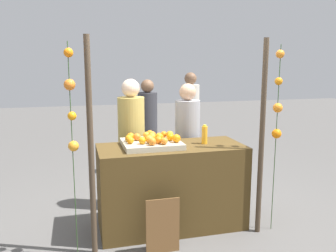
{
  "coord_description": "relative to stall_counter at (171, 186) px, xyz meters",
  "views": [
    {
      "loc": [
        -1.02,
        -3.71,
        1.87
      ],
      "look_at": [
        0.0,
        0.15,
        1.15
      ],
      "focal_mm": 37.88,
      "sensor_mm": 36.0,
      "label": 1
    }
  ],
  "objects": [
    {
      "name": "chalkboard_sign",
      "position": [
        -0.24,
        -0.55,
        -0.2
      ],
      "size": [
        0.34,
        0.03,
        0.58
      ],
      "color": "brown",
      "rests_on": "ground_plane"
    },
    {
      "name": "orange_8",
      "position": [
        -0.47,
        0.06,
        0.57
      ],
      "size": [
        0.08,
        0.08,
        0.08
      ],
      "primitive_type": "sphere",
      "color": "orange",
      "rests_on": "orange_tray"
    },
    {
      "name": "orange_2",
      "position": [
        -0.04,
        0.19,
        0.57
      ],
      "size": [
        0.07,
        0.07,
        0.07
      ],
      "primitive_type": "sphere",
      "color": "orange",
      "rests_on": "orange_tray"
    },
    {
      "name": "orange_0",
      "position": [
        -0.37,
        0.11,
        0.58
      ],
      "size": [
        0.08,
        0.08,
        0.08
      ],
      "primitive_type": "sphere",
      "color": "orange",
      "rests_on": "orange_tray"
    },
    {
      "name": "orange_7",
      "position": [
        -0.35,
        -0.08,
        0.57
      ],
      "size": [
        0.08,
        0.08,
        0.08
      ],
      "primitive_type": "sphere",
      "color": "orange",
      "rests_on": "orange_tray"
    },
    {
      "name": "orange_3",
      "position": [
        -0.01,
        -0.0,
        0.58
      ],
      "size": [
        0.09,
        0.09,
        0.09
      ],
      "primitive_type": "sphere",
      "color": "orange",
      "rests_on": "orange_tray"
    },
    {
      "name": "orange_6",
      "position": [
        -0.44,
        0.13,
        0.58
      ],
      "size": [
        0.09,
        0.09,
        0.09
      ],
      "primitive_type": "sphere",
      "color": "orange",
      "rests_on": "orange_tray"
    },
    {
      "name": "orange_1",
      "position": [
        -0.25,
        0.19,
        0.57
      ],
      "size": [
        0.08,
        0.08,
        0.08
      ],
      "primitive_type": "sphere",
      "color": "orange",
      "rests_on": "orange_tray"
    },
    {
      "name": "orange_13",
      "position": [
        -0.12,
        -0.16,
        0.57
      ],
      "size": [
        0.08,
        0.08,
        0.08
      ],
      "primitive_type": "sphere",
      "color": "orange",
      "rests_on": "orange_tray"
    },
    {
      "name": "orange_15",
      "position": [
        -0.18,
        0.16,
        0.58
      ],
      "size": [
        0.09,
        0.09,
        0.09
      ],
      "primitive_type": "sphere",
      "color": "orange",
      "rests_on": "orange_tray"
    },
    {
      "name": "canopy_post_left",
      "position": [
        -0.9,
        -0.39,
        0.58
      ],
      "size": [
        0.06,
        0.06,
        2.12
      ],
      "primitive_type": "cylinder",
      "color": "#473828",
      "rests_on": "ground_plane"
    },
    {
      "name": "crowd_person_1",
      "position": [
        1.08,
        2.59,
        0.31
      ],
      "size": [
        0.34,
        0.34,
        1.68
      ],
      "color": "beige",
      "rests_on": "ground_plane"
    },
    {
      "name": "ground_plane",
      "position": [
        0.0,
        0.0,
        -0.47
      ],
      "size": [
        24.0,
        24.0,
        0.0
      ],
      "primitive_type": "plane",
      "color": "#565451"
    },
    {
      "name": "vendor_left",
      "position": [
        -0.35,
        0.64,
        0.3
      ],
      "size": [
        0.33,
        0.33,
        1.67
      ],
      "color": "tan",
      "rests_on": "ground_plane"
    },
    {
      "name": "crowd_person_0",
      "position": [
        0.14,
        1.99,
        0.27
      ],
      "size": [
        0.32,
        0.32,
        1.59
      ],
      "color": "#333338",
      "rests_on": "ground_plane"
    },
    {
      "name": "orange_11",
      "position": [
        -0.19,
        0.24,
        0.58
      ],
      "size": [
        0.08,
        0.08,
        0.08
      ],
      "primitive_type": "sphere",
      "color": "orange",
      "rests_on": "orange_tray"
    },
    {
      "name": "orange_12",
      "position": [
        -0.26,
        -0.06,
        0.58
      ],
      "size": [
        0.09,
        0.09,
        0.09
      ],
      "primitive_type": "sphere",
      "color": "orange",
      "rests_on": "orange_tray"
    },
    {
      "name": "garland_strand_left",
      "position": [
        -1.06,
        -0.41,
        1.01
      ],
      "size": [
        0.11,
        0.1,
        2.05
      ],
      "color": "#2D4C23",
      "rests_on": "ground_plane"
    },
    {
      "name": "orange_tray",
      "position": [
        -0.22,
        0.03,
        0.5
      ],
      "size": [
        0.63,
        0.55,
        0.06
      ],
      "primitive_type": "cube",
      "color": "#B2AD99",
      "rests_on": "stall_counter"
    },
    {
      "name": "orange_5",
      "position": [
        0.01,
        0.13,
        0.58
      ],
      "size": [
        0.09,
        0.09,
        0.09
      ],
      "primitive_type": "sphere",
      "color": "orange",
      "rests_on": "orange_tray"
    },
    {
      "name": "orange_16",
      "position": [
        -0.47,
        -0.03,
        0.57
      ],
      "size": [
        0.07,
        0.07,
        0.07
      ],
      "primitive_type": "sphere",
      "color": "orange",
      "rests_on": "orange_tray"
    },
    {
      "name": "orange_17",
      "position": [
        -0.17,
        -0.1,
        0.57
      ],
      "size": [
        0.08,
        0.08,
        0.08
      ],
      "primitive_type": "sphere",
      "color": "orange",
      "rests_on": "orange_tray"
    },
    {
      "name": "juice_bottle",
      "position": [
        0.4,
        0.01,
        0.58
      ],
      "size": [
        0.07,
        0.07,
        0.22
      ],
      "color": "#F9AA25",
      "rests_on": "stall_counter"
    },
    {
      "name": "stall_counter",
      "position": [
        0.0,
        0.0,
        0.0
      ],
      "size": [
        1.63,
        0.7,
        0.95
      ],
      "primitive_type": "cube",
      "color": "#4C3819",
      "rests_on": "ground_plane"
    },
    {
      "name": "orange_14",
      "position": [
        -0.25,
        -0.16,
        0.58
      ],
      "size": [
        0.08,
        0.08,
        0.08
      ],
      "primitive_type": "sphere",
      "color": "orange",
      "rests_on": "orange_tray"
    },
    {
      "name": "vendor_right",
      "position": [
        0.38,
        0.61,
        0.27
      ],
      "size": [
        0.32,
        0.32,
        1.6
      ],
      "color": "#99999E",
      "rests_on": "ground_plane"
    },
    {
      "name": "orange_4",
      "position": [
        -0.21,
        0.06,
        0.58
      ],
      "size": [
        0.09,
        0.09,
        0.09
      ],
      "primitive_type": "sphere",
      "color": "orange",
      "rests_on": "orange_tray"
    },
    {
      "name": "canopy_post_right",
      "position": [
        0.9,
        -0.39,
        0.58
      ],
      "size": [
        0.06,
        0.06,
        2.12
      ],
      "primitive_type": "cylinder",
      "color": "#473828",
      "rests_on": "ground_plane"
    },
    {
      "name": "garland_strand_right",
      "position": [
        1.08,
        -0.38,
        0.97
      ],
      "size": [
        0.11,
        0.11,
        2.05
      ],
      "color": "#2D4C23",
      "rests_on": "ground_plane"
    },
    {
      "name": "orange_10",
      "position": [
        -0.13,
        0.04,
        0.58
      ],
      "size": [
        0.09,
        0.09,
        0.09
      ],
      "primitive_type": "sphere",
      "color": "orange",
      "rests_on": "orange_tray"
    },
    {
      "name": "orange_9",
      "position": [
        0.03,
        -0.1,
        0.58
      ],
      "size": [
        0.09,
        0.09,
        0.09
      ],
      "primitive_type": "sphere",
      "color": "orange",
      "rests_on": "orange_tray"
    }
  ]
}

